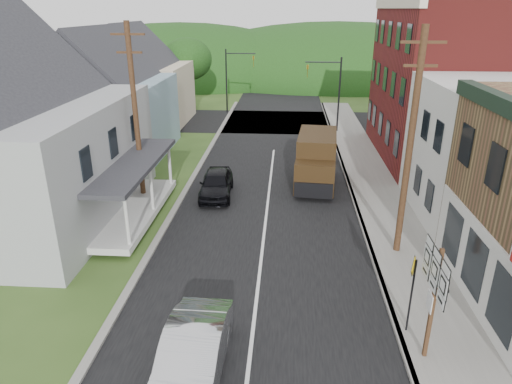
% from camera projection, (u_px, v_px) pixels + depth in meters
% --- Properties ---
extents(ground, '(120.00, 120.00, 0.00)m').
position_uv_depth(ground, '(257.00, 296.00, 16.20)').
color(ground, '#2D4719').
rests_on(ground, ground).
extents(road, '(9.00, 90.00, 0.02)m').
position_uv_depth(road, '(269.00, 192.00, 25.45)').
color(road, black).
rests_on(road, ground).
extents(cross_road, '(60.00, 9.00, 0.02)m').
position_uv_depth(cross_road, '(277.00, 122.00, 41.18)').
color(cross_road, black).
rests_on(cross_road, ground).
extents(sidewalk_right, '(2.80, 55.00, 0.15)m').
position_uv_depth(sidewalk_right, '(383.00, 208.00, 23.19)').
color(sidewalk_right, slate).
rests_on(sidewalk_right, ground).
extents(curb_right, '(0.20, 55.00, 0.15)m').
position_uv_depth(curb_right, '(356.00, 207.00, 23.28)').
color(curb_right, slate).
rests_on(curb_right, ground).
extents(curb_left, '(0.30, 55.00, 0.12)m').
position_uv_depth(curb_left, '(179.00, 202.00, 23.88)').
color(curb_left, slate).
rests_on(curb_left, ground).
extents(storefront_white, '(8.00, 7.00, 6.50)m').
position_uv_depth(storefront_white, '(510.00, 153.00, 21.19)').
color(storefront_white, silver).
rests_on(storefront_white, ground).
extents(storefront_red, '(8.00, 12.00, 10.00)m').
position_uv_depth(storefront_red, '(450.00, 84.00, 29.33)').
color(storefront_red, maroon).
rests_on(storefront_red, ground).
extents(house_gray, '(10.20, 12.24, 8.35)m').
position_uv_depth(house_gray, '(6.00, 132.00, 20.94)').
color(house_gray, '#A2A4A7').
rests_on(house_gray, ground).
extents(house_blue, '(7.14, 8.16, 7.28)m').
position_uv_depth(house_blue, '(114.00, 100.00, 31.26)').
color(house_blue, '#87A8B8').
rests_on(house_blue, ground).
extents(house_cream, '(7.14, 8.16, 7.28)m').
position_uv_depth(house_cream, '(145.00, 80.00, 39.62)').
color(house_cream, beige).
rests_on(house_cream, ground).
extents(utility_pole_right, '(1.60, 0.26, 9.00)m').
position_uv_depth(utility_pole_right, '(410.00, 145.00, 17.33)').
color(utility_pole_right, '#472D19').
rests_on(utility_pole_right, ground).
extents(utility_pole_left, '(1.60, 0.26, 9.00)m').
position_uv_depth(utility_pole_left, '(136.00, 115.00, 22.28)').
color(utility_pole_left, '#472D19').
rests_on(utility_pole_left, ground).
extents(traffic_signal_right, '(2.87, 0.20, 6.00)m').
position_uv_depth(traffic_signal_right, '(331.00, 86.00, 36.26)').
color(traffic_signal_right, black).
rests_on(traffic_signal_right, ground).
extents(traffic_signal_left, '(2.87, 0.20, 6.00)m').
position_uv_depth(traffic_signal_left, '(234.00, 74.00, 43.29)').
color(traffic_signal_left, black).
rests_on(traffic_signal_left, ground).
extents(tree_left_c, '(5.80, 5.80, 8.41)m').
position_uv_depth(tree_left_c, '(19.00, 60.00, 33.71)').
color(tree_left_c, '#382616').
rests_on(tree_left_c, ground).
extents(tree_left_d, '(4.80, 4.80, 6.94)m').
position_uv_depth(tree_left_d, '(187.00, 59.00, 44.56)').
color(tree_left_d, '#382616').
rests_on(tree_left_d, ground).
extents(forested_ridge, '(90.00, 30.00, 16.00)m').
position_uv_depth(forested_ridge, '(282.00, 78.00, 67.09)').
color(forested_ridge, black).
rests_on(forested_ridge, ground).
extents(silver_sedan, '(1.71, 4.62, 1.51)m').
position_uv_depth(silver_sedan, '(192.00, 357.00, 12.29)').
color(silver_sedan, silver).
rests_on(silver_sedan, ground).
extents(dark_sedan, '(1.88, 4.22, 1.41)m').
position_uv_depth(dark_sedan, '(216.00, 184.00, 24.62)').
color(dark_sedan, black).
rests_on(dark_sedan, ground).
extents(delivery_van, '(2.58, 5.40, 2.93)m').
position_uv_depth(delivery_van, '(316.00, 160.00, 25.88)').
color(delivery_van, black).
rests_on(delivery_van, ground).
extents(route_sign_cluster, '(0.17, 2.00, 3.50)m').
position_uv_depth(route_sign_cluster, '(434.00, 289.00, 12.38)').
color(route_sign_cluster, '#472D19').
rests_on(route_sign_cluster, sidewalk_right).
extents(warning_sign, '(0.32, 0.68, 2.68)m').
position_uv_depth(warning_sign, '(412.00, 283.00, 13.63)').
color(warning_sign, black).
rests_on(warning_sign, sidewalk_right).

